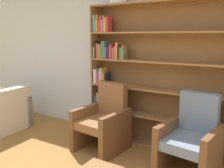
% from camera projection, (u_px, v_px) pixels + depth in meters
% --- Properties ---
extents(wall_back, '(12.00, 0.06, 2.75)m').
position_uv_depth(wall_back, '(145.00, 55.00, 3.94)').
color(wall_back, silver).
rests_on(wall_back, ground).
extents(bookshelf, '(2.26, 0.30, 2.15)m').
position_uv_depth(bookshelf, '(146.00, 77.00, 3.81)').
color(bookshelf, olive).
rests_on(bookshelf, ground).
extents(armchair_leather, '(0.71, 0.75, 0.98)m').
position_uv_depth(armchair_leather, '(103.00, 122.00, 3.70)').
color(armchair_leather, brown).
rests_on(armchair_leather, ground).
extents(armchair_cushioned, '(0.72, 0.76, 0.98)m').
position_uv_depth(armchair_cushioned, '(191.00, 140.00, 3.05)').
color(armchair_cushioned, brown).
rests_on(armchair_cushioned, ground).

